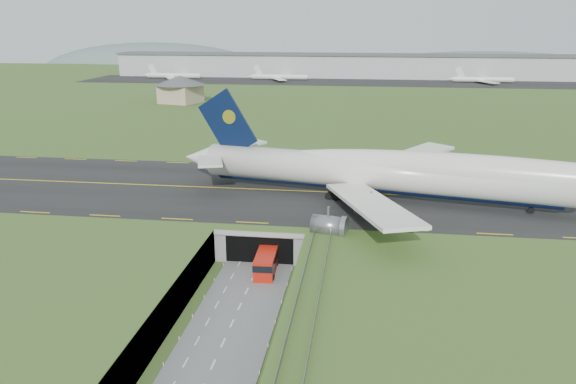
# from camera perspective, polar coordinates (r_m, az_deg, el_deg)

# --- Properties ---
(ground) EXTENTS (900.00, 900.00, 0.00)m
(ground) POSITION_cam_1_polar(r_m,az_deg,el_deg) (92.33, -3.83, -9.30)
(ground) COLOR #425B24
(ground) RESTS_ON ground
(airfield_deck) EXTENTS (800.00, 800.00, 6.00)m
(airfield_deck) POSITION_cam_1_polar(r_m,az_deg,el_deg) (91.06, -3.87, -7.60)
(airfield_deck) COLOR gray
(airfield_deck) RESTS_ON ground
(trench_road) EXTENTS (12.00, 75.00, 0.20)m
(trench_road) POSITION_cam_1_polar(r_m,az_deg,el_deg) (85.77, -4.85, -11.40)
(trench_road) COLOR slate
(trench_road) RESTS_ON ground
(taxiway) EXTENTS (800.00, 44.00, 0.18)m
(taxiway) POSITION_cam_1_polar(r_m,az_deg,el_deg) (120.48, -0.74, 0.16)
(taxiway) COLOR black
(taxiway) RESTS_ON airfield_deck
(tunnel_portal) EXTENTS (17.00, 22.30, 6.00)m
(tunnel_portal) POSITION_cam_1_polar(r_m,az_deg,el_deg) (106.11, -2.05, -3.76)
(tunnel_portal) COLOR gray
(tunnel_portal) RESTS_ON ground
(guideway) EXTENTS (3.00, 53.00, 7.05)m
(guideway) POSITION_cam_1_polar(r_m,az_deg,el_deg) (71.59, 1.80, -12.67)
(guideway) COLOR #A8A8A3
(guideway) RESTS_ON ground
(jumbo_jet) EXTENTS (105.46, 65.00, 21.91)m
(jumbo_jet) POSITION_cam_1_polar(r_m,az_deg,el_deg) (113.68, 12.87, 1.77)
(jumbo_jet) COLOR silver
(jumbo_jet) RESTS_ON ground
(shuttle_tram) EXTENTS (3.64, 8.83, 3.52)m
(shuttle_tram) POSITION_cam_1_polar(r_m,az_deg,el_deg) (95.08, -2.24, -7.19)
(shuttle_tram) COLOR red
(shuttle_tram) RESTS_ON ground
(service_building) EXTENTS (27.68, 27.68, 12.19)m
(service_building) POSITION_cam_1_polar(r_m,az_deg,el_deg) (260.84, -10.89, 10.45)
(service_building) COLOR tan
(service_building) RESTS_ON ground
(cargo_terminal) EXTENTS (320.00, 67.00, 15.60)m
(cargo_terminal) POSITION_cam_1_polar(r_m,az_deg,el_deg) (381.89, 5.36, 12.69)
(cargo_terminal) COLOR #B2B2B2
(cargo_terminal) RESTS_ON ground
(distant_hills) EXTENTS (700.00, 91.00, 60.00)m
(distant_hills) POSITION_cam_1_polar(r_m,az_deg,el_deg) (515.23, 13.35, 11.35)
(distant_hills) COLOR slate
(distant_hills) RESTS_ON ground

